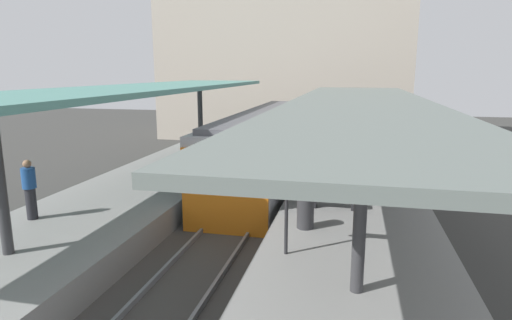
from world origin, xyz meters
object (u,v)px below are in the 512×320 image
object	(u,v)px
commuter_train	(268,147)
passenger_mid_platform	(30,189)
platform_sign	(287,183)
litter_bin	(305,213)
passenger_near_bench	(344,154)
platform_bench	(334,192)

from	to	relation	value
commuter_train	passenger_mid_platform	bearing A→B (deg)	-119.35
platform_sign	litter_bin	xyz separation A→B (m)	(0.24, 1.72, -1.22)
platform_sign	passenger_near_bench	distance (m)	8.19
litter_bin	commuter_train	bearing A→B (deg)	107.85
commuter_train	litter_bin	distance (m)	8.18
platform_bench	passenger_near_bench	xyz separation A→B (m)	(0.18, 4.46, 0.35)
commuter_train	passenger_mid_platform	world-z (taller)	commuter_train
platform_sign	passenger_mid_platform	xyz separation A→B (m)	(-7.18, 0.75, -0.76)
litter_bin	passenger_mid_platform	world-z (taller)	passenger_mid_platform
commuter_train	litter_bin	world-z (taller)	commuter_train
passenger_near_bench	passenger_mid_platform	xyz separation A→B (m)	(-8.25, -7.33, 0.05)
platform_sign	litter_bin	distance (m)	2.13
commuter_train	passenger_mid_platform	xyz separation A→B (m)	(-4.92, -8.75, 0.14)
commuter_train	passenger_near_bench	size ratio (longest dim) A/B	8.57
passenger_near_bench	commuter_train	bearing A→B (deg)	156.91
platform_sign	passenger_near_bench	size ratio (longest dim) A/B	1.40
passenger_near_bench	passenger_mid_platform	bearing A→B (deg)	-138.39
platform_bench	litter_bin	size ratio (longest dim) A/B	1.75
passenger_near_bench	platform_sign	bearing A→B (deg)	-97.52
commuter_train	litter_bin	xyz separation A→B (m)	(2.50, -7.78, -0.33)
platform_bench	litter_bin	xyz separation A→B (m)	(-0.64, -1.90, -0.06)
platform_bench	passenger_mid_platform	xyz separation A→B (m)	(-8.07, -2.87, 0.40)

